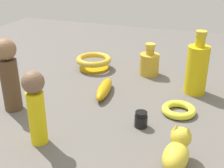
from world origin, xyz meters
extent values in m
plane|color=#5B5651|center=(0.00, 0.00, 0.00)|extent=(2.00, 2.00, 0.00)
cylinder|color=gold|center=(0.27, -0.06, 0.04)|extent=(0.07, 0.07, 0.08)
cylinder|color=gold|center=(0.27, -0.06, 0.10)|extent=(0.03, 0.03, 0.03)
cylinder|color=gold|center=(0.27, -0.06, 0.12)|extent=(0.04, 0.04, 0.02)
cylinder|color=brown|center=(-0.14, 0.27, 0.08)|extent=(0.07, 0.07, 0.16)
sphere|color=brown|center=(-0.14, 0.27, 0.19)|extent=(0.06, 0.06, 0.06)
cylinder|color=yellow|center=(-0.27, 0.10, 0.07)|extent=(0.04, 0.04, 0.14)
sphere|color=brown|center=(-0.27, 0.10, 0.17)|extent=(0.05, 0.05, 0.05)
ellipsoid|color=#B98B0E|center=(0.04, 0.04, 0.02)|extent=(0.17, 0.06, 0.04)
cylinder|color=gold|center=(0.16, -0.24, 0.08)|extent=(0.07, 0.07, 0.16)
cylinder|color=gold|center=(0.16, -0.24, 0.18)|extent=(0.03, 0.03, 0.04)
cylinder|color=gold|center=(0.16, -0.24, 0.21)|extent=(0.04, 0.04, 0.02)
cylinder|color=black|center=(-0.11, -0.12, 0.02)|extent=(0.04, 0.04, 0.03)
cylinder|color=gold|center=(-0.11, -0.12, 0.03)|extent=(0.03, 0.03, 0.00)
cylinder|color=black|center=(-0.11, -0.12, 0.04)|extent=(0.03, 0.03, 0.01)
ellipsoid|color=gold|center=(-0.25, -0.24, 0.03)|extent=(0.10, 0.07, 0.06)
sphere|color=gold|center=(-0.21, -0.24, 0.06)|extent=(0.05, 0.05, 0.05)
cone|color=gold|center=(-0.21, -0.23, 0.08)|extent=(0.02, 0.02, 0.02)
cone|color=gold|center=(-0.21, -0.26, 0.08)|extent=(0.02, 0.02, 0.02)
cylinder|color=#B88B09|center=(0.25, 0.17, 0.01)|extent=(0.12, 0.12, 0.01)
torus|color=gold|center=(0.25, 0.17, 0.04)|extent=(0.14, 0.14, 0.02)
torus|color=yellow|center=(0.00, -0.21, 0.01)|extent=(0.10, 0.10, 0.02)
camera|label=1|loc=(-0.81, -0.29, 0.46)|focal=48.16mm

